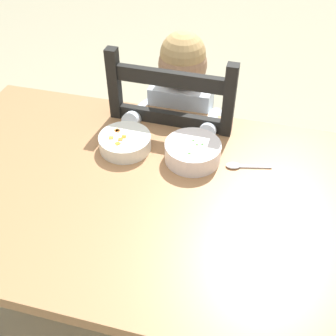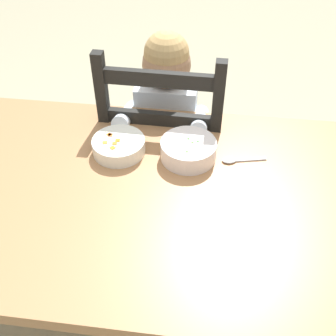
% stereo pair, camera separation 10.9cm
% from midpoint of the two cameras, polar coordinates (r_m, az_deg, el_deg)
% --- Properties ---
extents(ground_plane, '(8.00, 8.00, 0.00)m').
position_cam_midpoint_polar(ground_plane, '(1.72, 3.56, -20.44)').
color(ground_plane, tan).
extents(dining_table, '(1.58, 0.82, 0.70)m').
position_cam_midpoint_polar(dining_table, '(1.21, 4.78, -6.99)').
color(dining_table, '#A6754B').
rests_on(dining_table, ground).
extents(dining_chair, '(0.43, 0.43, 0.95)m').
position_cam_midpoint_polar(dining_chair, '(1.65, 3.40, 1.91)').
color(dining_chair, black).
rests_on(dining_chair, ground).
extents(child_figure, '(0.32, 0.31, 0.96)m').
position_cam_midpoint_polar(child_figure, '(1.54, 3.66, 6.78)').
color(child_figure, silver).
rests_on(child_figure, ground).
extents(bowl_of_peas, '(0.17, 0.17, 0.06)m').
position_cam_midpoint_polar(bowl_of_peas, '(1.24, 5.98, 2.22)').
color(bowl_of_peas, white).
rests_on(bowl_of_peas, dining_table).
extents(bowl_of_carrots, '(0.16, 0.16, 0.05)m').
position_cam_midpoint_polar(bowl_of_carrots, '(1.28, -3.59, 3.56)').
color(bowl_of_carrots, white).
rests_on(bowl_of_carrots, dining_table).
extents(spoon, '(0.14, 0.05, 0.01)m').
position_cam_midpoint_polar(spoon, '(1.25, 12.45, 0.20)').
color(spoon, silver).
rests_on(spoon, dining_table).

